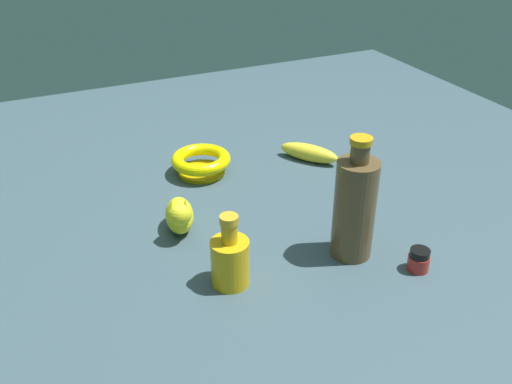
{
  "coord_description": "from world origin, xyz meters",
  "views": [
    {
      "loc": [
        -0.42,
        -0.91,
        0.66
      ],
      "look_at": [
        0.0,
        0.0,
        0.08
      ],
      "focal_mm": 39.78,
      "sensor_mm": 36.0,
      "label": 1
    }
  ],
  "objects_px": {
    "bowl": "(201,162)",
    "bottle_short": "(230,259)",
    "cat_figurine": "(179,214)",
    "banana": "(309,153)",
    "nail_polish_jar": "(419,260)",
    "bottle_tall": "(355,207)"
  },
  "relations": [
    {
      "from": "bottle_short",
      "to": "nail_polish_jar",
      "type": "xyz_separation_m",
      "value": [
        0.33,
        -0.11,
        -0.03
      ]
    },
    {
      "from": "bottle_tall",
      "to": "banana",
      "type": "xyz_separation_m",
      "value": [
        0.13,
        0.39,
        -0.08
      ]
    },
    {
      "from": "bottle_short",
      "to": "banana",
      "type": "distance_m",
      "value": 0.53
    },
    {
      "from": "bottle_tall",
      "to": "banana",
      "type": "distance_m",
      "value": 0.42
    },
    {
      "from": "bowl",
      "to": "bottle_short",
      "type": "relative_size",
      "value": 1.02
    },
    {
      "from": "bottle_tall",
      "to": "cat_figurine",
      "type": "bearing_deg",
      "value": 142.71
    },
    {
      "from": "bowl",
      "to": "bottle_short",
      "type": "bearing_deg",
      "value": -103.1
    },
    {
      "from": "bowl",
      "to": "nail_polish_jar",
      "type": "relative_size",
      "value": 3.26
    },
    {
      "from": "bottle_tall",
      "to": "bowl",
      "type": "height_order",
      "value": "bottle_tall"
    },
    {
      "from": "bottle_tall",
      "to": "nail_polish_jar",
      "type": "xyz_separation_m",
      "value": [
        0.09,
        -0.1,
        -0.08
      ]
    },
    {
      "from": "nail_polish_jar",
      "to": "bowl",
      "type": "bearing_deg",
      "value": 113.83
    },
    {
      "from": "cat_figurine",
      "to": "nail_polish_jar",
      "type": "xyz_separation_m",
      "value": [
        0.36,
        -0.31,
        -0.02
      ]
    },
    {
      "from": "bottle_tall",
      "to": "bowl",
      "type": "distance_m",
      "value": 0.47
    },
    {
      "from": "bowl",
      "to": "banana",
      "type": "xyz_separation_m",
      "value": [
        0.28,
        -0.05,
        -0.01
      ]
    },
    {
      "from": "bottle_tall",
      "to": "banana",
      "type": "relative_size",
      "value": 1.57
    },
    {
      "from": "cat_figurine",
      "to": "bottle_short",
      "type": "height_order",
      "value": "bottle_short"
    },
    {
      "from": "bottle_tall",
      "to": "bowl",
      "type": "relative_size",
      "value": 1.71
    },
    {
      "from": "cat_figurine",
      "to": "banana",
      "type": "height_order",
      "value": "cat_figurine"
    },
    {
      "from": "cat_figurine",
      "to": "nail_polish_jar",
      "type": "relative_size",
      "value": 2.99
    },
    {
      "from": "bottle_short",
      "to": "cat_figurine",
      "type": "bearing_deg",
      "value": 98.71
    },
    {
      "from": "bowl",
      "to": "nail_polish_jar",
      "type": "bearing_deg",
      "value": -66.17
    },
    {
      "from": "bottle_tall",
      "to": "nail_polish_jar",
      "type": "distance_m",
      "value": 0.16
    }
  ]
}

